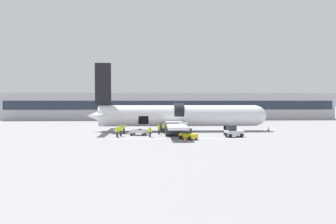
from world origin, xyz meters
The scene contains 16 objects.
ground_plane centered at (0.00, 0.00, 0.00)m, with size 500.00×500.00×0.00m, color gray.
apron_marking_line centered at (-1.37, -2.96, 0.00)m, with size 20.31×0.83×0.01m.
terminal_strip centered at (0.00, 45.01, 3.87)m, with size 95.79×11.47×7.74m.
airplane centered at (-1.10, 7.98, 2.68)m, with size 32.20×29.31×12.14m.
baggage_tug_lead centered at (-0.27, -3.72, 0.64)m, with size 2.63×2.84×1.51m.
baggage_tug_mid centered at (6.85, -1.40, 0.74)m, with size 3.03×2.11×1.79m.
baggage_cart_loading centered at (-7.37, 1.75, 0.46)m, with size 3.64×2.47×1.02m.
ground_crew_loader_a centered at (-4.25, 2.93, 0.87)m, with size 0.40×0.57×1.66m.
ground_crew_loader_b centered at (-3.43, 4.27, 0.93)m, with size 0.50×0.62×1.77m.
ground_crew_driver centered at (-10.16, 0.44, 0.91)m, with size 0.60×0.51×1.74m.
ground_crew_supervisor centered at (-5.66, -1.01, 0.84)m, with size 0.51×0.51×1.60m.
ground_crew_helper centered at (-10.49, -1.16, 0.93)m, with size 0.58×0.55×1.77m.
ground_crew_marshal centered at (-10.05, 4.20, 0.92)m, with size 0.44×0.61×1.74m.
safety_cone_nose centered at (15.71, 7.64, 0.38)m, with size 0.49×0.49×0.80m.
safety_cone_engine_left centered at (-0.98, -6.70, 0.35)m, with size 0.47×0.47×0.75m.
safety_cone_wingtip centered at (-0.13, -0.34, 0.34)m, with size 0.59×0.59×0.73m.
Camera 1 is at (-5.04, -45.57, 5.35)m, focal length 32.00 mm.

